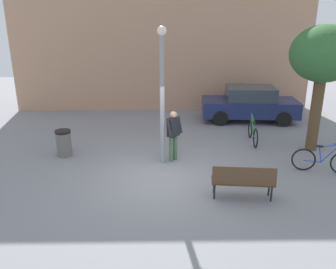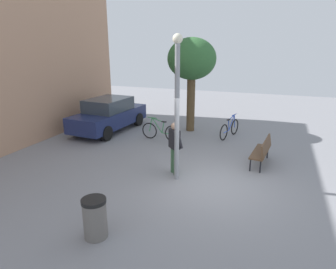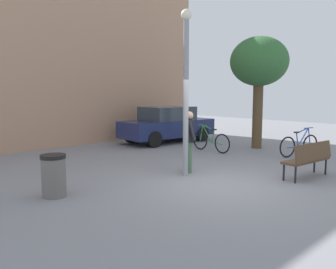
{
  "view_description": "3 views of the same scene",
  "coord_description": "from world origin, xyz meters",
  "px_view_note": "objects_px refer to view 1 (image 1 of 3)",
  "views": [
    {
      "loc": [
        0.01,
        -9.2,
        4.48
      ],
      "look_at": [
        0.19,
        1.64,
        0.77
      ],
      "focal_mm": 36.86,
      "sensor_mm": 36.0,
      "label": 1
    },
    {
      "loc": [
        -7.87,
        -1.62,
        3.95
      ],
      "look_at": [
        0.64,
        1.59,
        1.18
      ],
      "focal_mm": 31.64,
      "sensor_mm": 36.0,
      "label": 2
    },
    {
      "loc": [
        -6.55,
        -5.03,
        2.2
      ],
      "look_at": [
        0.39,
        2.13,
        0.96
      ],
      "focal_mm": 37.13,
      "sensor_mm": 36.0,
      "label": 3
    }
  ],
  "objects_px": {
    "lamppost": "(162,88)",
    "plaza_tree": "(324,56)",
    "bicycle_green": "(253,132)",
    "bicycle_blue": "(323,161)",
    "trash_bin": "(64,143)",
    "park_bench": "(243,180)",
    "person_by_lamppost": "(173,132)",
    "parked_car_navy": "(249,104)"
  },
  "relations": [
    {
      "from": "bicycle_green",
      "to": "parked_car_navy",
      "type": "bearing_deg",
      "value": 79.44
    },
    {
      "from": "person_by_lamppost",
      "to": "bicycle_blue",
      "type": "distance_m",
      "value": 4.63
    },
    {
      "from": "lamppost",
      "to": "trash_bin",
      "type": "distance_m",
      "value": 3.94
    },
    {
      "from": "trash_bin",
      "to": "park_bench",
      "type": "bearing_deg",
      "value": -29.41
    },
    {
      "from": "bicycle_blue",
      "to": "bicycle_green",
      "type": "distance_m",
      "value": 3.06
    },
    {
      "from": "person_by_lamppost",
      "to": "bicycle_blue",
      "type": "height_order",
      "value": "person_by_lamppost"
    },
    {
      "from": "lamppost",
      "to": "bicycle_green",
      "type": "relative_size",
      "value": 2.34
    },
    {
      "from": "park_bench",
      "to": "lamppost",
      "type": "bearing_deg",
      "value": 130.97
    },
    {
      "from": "park_bench",
      "to": "trash_bin",
      "type": "xyz_separation_m",
      "value": [
        -5.39,
        3.04,
        -0.09
      ]
    },
    {
      "from": "plaza_tree",
      "to": "parked_car_navy",
      "type": "relative_size",
      "value": 0.99
    },
    {
      "from": "bicycle_blue",
      "to": "bicycle_green",
      "type": "bearing_deg",
      "value": 118.37
    },
    {
      "from": "person_by_lamppost",
      "to": "bicycle_blue",
      "type": "relative_size",
      "value": 0.95
    },
    {
      "from": "bicycle_blue",
      "to": "trash_bin",
      "type": "height_order",
      "value": "bicycle_blue"
    },
    {
      "from": "bicycle_blue",
      "to": "bicycle_green",
      "type": "height_order",
      "value": "same"
    },
    {
      "from": "person_by_lamppost",
      "to": "parked_car_navy",
      "type": "xyz_separation_m",
      "value": [
        3.56,
        4.55,
        -0.19
      ]
    },
    {
      "from": "lamppost",
      "to": "bicycle_green",
      "type": "height_order",
      "value": "lamppost"
    },
    {
      "from": "lamppost",
      "to": "parked_car_navy",
      "type": "height_order",
      "value": "lamppost"
    },
    {
      "from": "parked_car_navy",
      "to": "bicycle_blue",
      "type": "bearing_deg",
      "value": -80.55
    },
    {
      "from": "park_bench",
      "to": "parked_car_navy",
      "type": "bearing_deg",
      "value": 75.38
    },
    {
      "from": "lamppost",
      "to": "plaza_tree",
      "type": "xyz_separation_m",
      "value": [
        5.3,
        1.13,
        0.82
      ]
    },
    {
      "from": "plaza_tree",
      "to": "parked_car_navy",
      "type": "height_order",
      "value": "plaza_tree"
    },
    {
      "from": "person_by_lamppost",
      "to": "parked_car_navy",
      "type": "height_order",
      "value": "person_by_lamppost"
    },
    {
      "from": "bicycle_green",
      "to": "parked_car_navy",
      "type": "distance_m",
      "value": 2.93
    },
    {
      "from": "plaza_tree",
      "to": "bicycle_green",
      "type": "relative_size",
      "value": 2.36
    },
    {
      "from": "lamppost",
      "to": "bicycle_blue",
      "type": "bearing_deg",
      "value": -9.46
    },
    {
      "from": "lamppost",
      "to": "plaza_tree",
      "type": "relative_size",
      "value": 0.99
    },
    {
      "from": "park_bench",
      "to": "parked_car_navy",
      "type": "height_order",
      "value": "parked_car_navy"
    },
    {
      "from": "plaza_tree",
      "to": "trash_bin",
      "type": "height_order",
      "value": "plaza_tree"
    },
    {
      "from": "lamppost",
      "to": "person_by_lamppost",
      "type": "relative_size",
      "value": 2.54
    },
    {
      "from": "lamppost",
      "to": "bicycle_green",
      "type": "distance_m",
      "value": 4.39
    },
    {
      "from": "lamppost",
      "to": "bicycle_green",
      "type": "bearing_deg",
      "value": 29.18
    },
    {
      "from": "plaza_tree",
      "to": "park_bench",
      "type": "bearing_deg",
      "value": -132.73
    },
    {
      "from": "person_by_lamppost",
      "to": "park_bench",
      "type": "distance_m",
      "value": 3.11
    },
    {
      "from": "lamppost",
      "to": "plaza_tree",
      "type": "height_order",
      "value": "plaza_tree"
    },
    {
      "from": "plaza_tree",
      "to": "bicycle_blue",
      "type": "relative_size",
      "value": 2.44
    },
    {
      "from": "person_by_lamppost",
      "to": "plaza_tree",
      "type": "xyz_separation_m",
      "value": [
        4.94,
        0.94,
        2.29
      ]
    },
    {
      "from": "person_by_lamppost",
      "to": "plaza_tree",
      "type": "relative_size",
      "value": 0.39
    },
    {
      "from": "person_by_lamppost",
      "to": "bicycle_green",
      "type": "xyz_separation_m",
      "value": [
        3.03,
        1.7,
        -0.58
      ]
    },
    {
      "from": "lamppost",
      "to": "bicycle_blue",
      "type": "xyz_separation_m",
      "value": [
        4.84,
        -0.81,
        -2.06
      ]
    },
    {
      "from": "bicycle_green",
      "to": "plaza_tree",
      "type": "bearing_deg",
      "value": -21.57
    },
    {
      "from": "park_bench",
      "to": "bicycle_green",
      "type": "distance_m",
      "value": 4.46
    },
    {
      "from": "person_by_lamppost",
      "to": "lamppost",
      "type": "bearing_deg",
      "value": -151.39
    }
  ]
}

